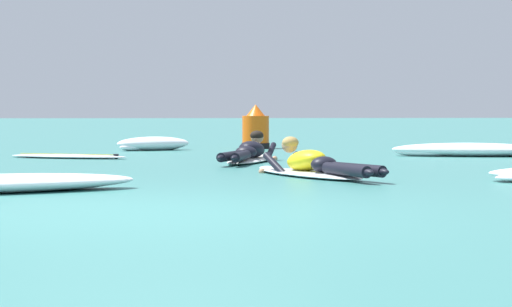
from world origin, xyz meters
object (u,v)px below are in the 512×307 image
object	(u,v)px
surfer_near	(313,166)
drifting_surfboard	(69,156)
channel_marker_buoy	(256,131)
surfer_far	(249,154)

from	to	relation	value
surfer_near	drifting_surfboard	size ratio (longest dim) A/B	1.22
drifting_surfboard	channel_marker_buoy	world-z (taller)	channel_marker_buoy
surfer_near	surfer_far	distance (m)	3.32
drifting_surfboard	surfer_near	bearing A→B (deg)	-53.41
surfer_far	channel_marker_buoy	size ratio (longest dim) A/B	2.84
drifting_surfboard	channel_marker_buoy	size ratio (longest dim) A/B	2.35
surfer_near	channel_marker_buoy	size ratio (longest dim) A/B	2.86
surfer_far	drifting_surfboard	size ratio (longest dim) A/B	1.21
drifting_surfboard	channel_marker_buoy	xyz separation A→B (m)	(3.47, 3.72, 0.33)
drifting_surfboard	surfer_far	bearing A→B (deg)	-27.05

